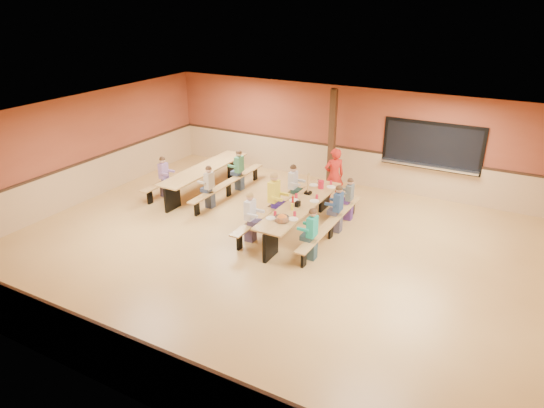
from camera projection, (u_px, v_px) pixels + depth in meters
The scene contains 23 objects.
ground at pixel (266, 248), 11.42m from camera, with size 12.00×12.00×0.00m, color #A5783E.
room_envelope at pixel (266, 221), 11.14m from camera, with size 12.04×10.04×3.02m.
kitchen_pass_through at pixel (432, 148), 13.68m from camera, with size 2.78×0.28×1.38m.
structural_post at pixel (332, 140), 14.45m from camera, with size 0.18×0.18×3.00m, color #331E11.
cafeteria_table_main at pixel (300, 212), 12.03m from camera, with size 1.91×3.70×0.74m.
cafeteria_table_second at pixel (205, 175), 14.49m from camera, with size 1.91×3.70×0.74m.
seated_child_white_left at pixel (250, 217), 11.51m from camera, with size 0.38×0.31×1.24m, color white, non-canonical shape.
seated_adult_yellow at pixel (274, 198), 12.44m from camera, with size 0.44×0.36×1.35m, color yellow, non-canonical shape.
seated_child_grey_left at pixel (293, 187), 13.35m from camera, with size 0.38×0.31×1.23m, color silver, non-canonical shape.
seated_child_teal_right at pixel (312, 234), 10.71m from camera, with size 0.37×0.30×1.21m, color #1A947E, non-canonical shape.
seated_child_navy_right at pixel (338, 209), 11.97m from camera, with size 0.37×0.30×1.22m, color navy, non-canonical shape.
seated_child_char_right at pixel (349, 199), 12.63m from camera, with size 0.34×0.27×1.14m, color #4D5557, non-canonical shape.
seated_child_purple_sec at pixel (164, 177), 14.11m from camera, with size 0.36×0.30×1.19m, color #886296, non-canonical shape.
seated_child_green_sec at pixel (239, 170), 14.58m from camera, with size 0.38×0.31×1.23m, color #3D835A, non-canonical shape.
seated_child_tan_sec at pixel (209, 187), 13.35m from camera, with size 0.37×0.30×1.20m, color tan, non-canonical shape.
standing_woman at pixel (334, 176), 13.60m from camera, with size 0.58×0.38×1.60m, color red.
punch_pitcher at pixel (321, 185), 12.84m from camera, with size 0.16×0.16×0.22m, color red.
chip_bowl at pixel (282, 218), 10.99m from camera, with size 0.32×0.32×0.15m, color orange, non-canonical shape.
napkin_dispenser at pixel (298, 204), 11.77m from camera, with size 0.10×0.14×0.13m, color black.
condiment_mustard at pixel (292, 207), 11.56m from camera, with size 0.06×0.06×0.17m, color yellow.
condiment_ketchup at pixel (293, 199), 11.98m from camera, with size 0.06×0.06×0.17m, color #B2140F.
table_paddle at pixel (308, 189), 12.48m from camera, with size 0.16×0.16×0.56m.
place_settings at pixel (301, 202), 11.92m from camera, with size 0.65×3.30×0.11m, color beige, non-canonical shape.
Camera 1 is at (4.94, -8.77, 5.49)m, focal length 32.00 mm.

